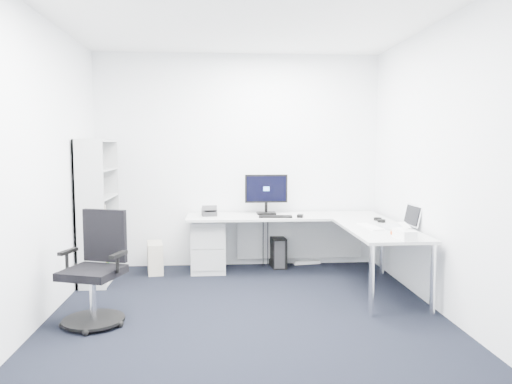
{
  "coord_description": "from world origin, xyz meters",
  "views": [
    {
      "loc": [
        -0.24,
        -4.29,
        1.57
      ],
      "look_at": [
        0.15,
        1.05,
        1.05
      ],
      "focal_mm": 35.0,
      "sensor_mm": 36.0,
      "label": 1
    }
  ],
  "objects": [
    {
      "name": "black_pc_tower",
      "position": [
        0.49,
        1.96,
        0.19
      ],
      "size": [
        0.21,
        0.41,
        0.38
      ],
      "primitive_type": "cube",
      "rotation": [
        0.0,
        0.0,
        0.09
      ],
      "color": "black",
      "rests_on": "ground"
    },
    {
      "name": "drawer_pedestal",
      "position": [
        -0.38,
        1.8,
        0.32
      ],
      "size": [
        0.42,
        0.52,
        0.64
      ],
      "primitive_type": "cube",
      "color": "#B6B8B8",
      "rests_on": "ground"
    },
    {
      "name": "power_strip",
      "position": [
        0.89,
        2.05,
        0.02
      ],
      "size": [
        0.36,
        0.11,
        0.04
      ],
      "primitive_type": "cube",
      "rotation": [
        0.0,
        0.0,
        0.15
      ],
      "color": "white",
      "rests_on": "ground"
    },
    {
      "name": "monitor",
      "position": [
        0.34,
        1.84,
        0.95
      ],
      "size": [
        0.53,
        0.18,
        0.51
      ],
      "primitive_type": null,
      "rotation": [
        0.0,
        0.0,
        0.01
      ],
      "color": "black",
      "rests_on": "l_desk"
    },
    {
      "name": "orange_fruit",
      "position": [
        1.4,
        0.25,
        0.73
      ],
      "size": [
        0.07,
        0.07,
        0.07
      ],
      "primitive_type": "sphere",
      "color": "#E24D14",
      "rests_on": "l_desk"
    },
    {
      "name": "wall_back",
      "position": [
        0.0,
        2.1,
        1.35
      ],
      "size": [
        3.6,
        0.02,
        2.7
      ],
      "primitive_type": "cube",
      "color": "white",
      "rests_on": "ground"
    },
    {
      "name": "l_desk",
      "position": [
        0.55,
        1.4,
        0.35
      ],
      "size": [
        2.38,
        1.33,
        0.7
      ],
      "primitive_type": null,
      "color": "#B6B8B8",
      "rests_on": "ground"
    },
    {
      "name": "ceiling",
      "position": [
        0.0,
        0.0,
        2.7
      ],
      "size": [
        4.2,
        4.2,
        0.0
      ],
      "primitive_type": "plane",
      "color": "white"
    },
    {
      "name": "headphones",
      "position": [
        1.56,
        1.17,
        0.72
      ],
      "size": [
        0.14,
        0.22,
        0.06
      ],
      "primitive_type": null,
      "rotation": [
        0.0,
        0.0,
        -0.03
      ],
      "color": "black",
      "rests_on": "l_desk"
    },
    {
      "name": "task_chair",
      "position": [
        -1.34,
        0.01,
        0.49
      ],
      "size": [
        0.7,
        0.7,
        0.98
      ],
      "primitive_type": null,
      "rotation": [
        0.0,
        0.0,
        -0.33
      ],
      "color": "black",
      "rests_on": "ground"
    },
    {
      "name": "wall_left",
      "position": [
        -1.8,
        0.0,
        1.35
      ],
      "size": [
        0.02,
        4.2,
        2.7
      ],
      "primitive_type": "cube",
      "color": "white",
      "rests_on": "ground"
    },
    {
      "name": "bookshelf",
      "position": [
        -1.62,
        1.45,
        0.81
      ],
      "size": [
        0.31,
        0.81,
        1.62
      ],
      "primitive_type": null,
      "color": "#B1B3B3",
      "rests_on": "ground"
    },
    {
      "name": "desk_phone",
      "position": [
        -0.37,
        1.76,
        0.76
      ],
      "size": [
        0.2,
        0.2,
        0.12
      ],
      "primitive_type": null,
      "rotation": [
        0.0,
        0.0,
        0.12
      ],
      "color": "#2A2A2D",
      "rests_on": "l_desk"
    },
    {
      "name": "ground",
      "position": [
        0.0,
        0.0,
        0.0
      ],
      "size": [
        4.2,
        4.2,
        0.0
      ],
      "primitive_type": "plane",
      "color": "black"
    },
    {
      "name": "wall_front",
      "position": [
        0.0,
        -2.1,
        1.35
      ],
      "size": [
        3.6,
        0.02,
        2.7
      ],
      "primitive_type": "cube",
      "color": "white",
      "rests_on": "ground"
    },
    {
      "name": "mouse",
      "position": [
        0.71,
        1.53,
        0.71
      ],
      "size": [
        0.09,
        0.12,
        0.04
      ],
      "primitive_type": "cube",
      "rotation": [
        0.0,
        0.0,
        -0.27
      ],
      "color": "black",
      "rests_on": "l_desk"
    },
    {
      "name": "wall_right",
      "position": [
        1.8,
        0.0,
        1.35
      ],
      "size": [
        0.02,
        4.2,
        2.7
      ],
      "primitive_type": "cube",
      "color": "white",
      "rests_on": "ground"
    },
    {
      "name": "white_keyboard",
      "position": [
        1.33,
        0.77,
        0.7
      ],
      "size": [
        0.18,
        0.45,
        0.01
      ],
      "primitive_type": "cube",
      "rotation": [
        0.0,
        0.0,
        0.13
      ],
      "color": "white",
      "rests_on": "l_desk"
    },
    {
      "name": "black_keyboard",
      "position": [
        0.42,
        1.56,
        0.71
      ],
      "size": [
        0.41,
        0.17,
        0.02
      ],
      "primitive_type": "cube",
      "rotation": [
        0.0,
        0.0,
        -0.08
      ],
      "color": "black",
      "rests_on": "l_desk"
    },
    {
      "name": "laptop",
      "position": [
        1.56,
        0.72,
        0.82
      ],
      "size": [
        0.37,
        0.36,
        0.25
      ],
      "primitive_type": null,
      "rotation": [
        0.0,
        0.0,
        0.05
      ],
      "color": "silver",
      "rests_on": "l_desk"
    },
    {
      "name": "beige_pc_tower",
      "position": [
        -1.03,
        1.76,
        0.19
      ],
      "size": [
        0.24,
        0.41,
        0.37
      ],
      "primitive_type": "cube",
      "rotation": [
        0.0,
        0.0,
        0.17
      ],
      "color": "#B9B19D",
      "rests_on": "ground"
    },
    {
      "name": "tissue_box",
      "position": [
        1.45,
        0.12,
        0.74
      ],
      "size": [
        0.16,
        0.26,
        0.09
      ],
      "primitive_type": "cube",
      "rotation": [
        0.0,
        0.0,
        0.12
      ],
      "color": "white",
      "rests_on": "l_desk"
    }
  ]
}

